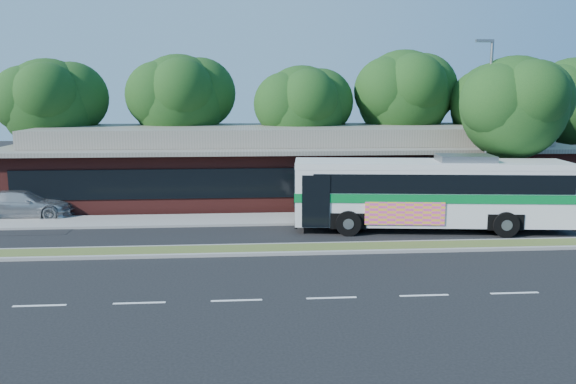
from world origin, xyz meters
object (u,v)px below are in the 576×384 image
object	(u,v)px
sedan	(25,204)
sidewalk_tree	(520,106)
lamp_post	(487,124)
transit_bus	(431,188)

from	to	relation	value
sedan	sidewalk_tree	distance (m)	26.21
lamp_post	sedan	xyz separation A→B (m)	(-23.84, 2.03, -4.17)
transit_bus	sidewalk_tree	xyz separation A→B (m)	(5.32, 2.54, 3.82)
lamp_post	transit_bus	xyz separation A→B (m)	(-3.50, -2.21, -2.91)
transit_bus	sidewalk_tree	distance (m)	7.03
lamp_post	sidewalk_tree	xyz separation A→B (m)	(1.82, 0.33, 0.92)
lamp_post	sedan	distance (m)	24.28
lamp_post	sidewalk_tree	world-z (taller)	lamp_post
transit_bus	sidewalk_tree	size ratio (longest dim) A/B	1.56
sidewalk_tree	transit_bus	bearing A→B (deg)	-154.52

